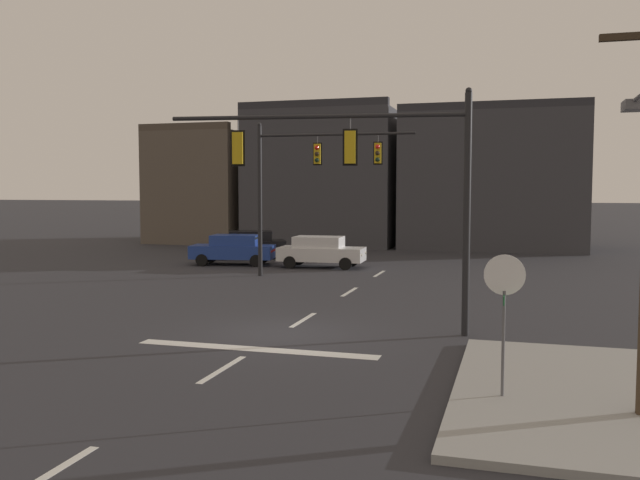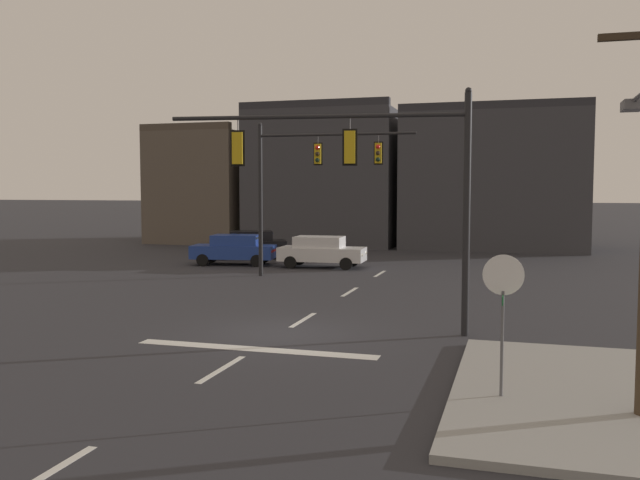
{
  "view_description": "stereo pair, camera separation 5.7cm",
  "coord_description": "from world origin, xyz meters",
  "px_view_note": "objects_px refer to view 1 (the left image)",
  "views": [
    {
      "loc": [
        6.3,
        -17.75,
        4.04
      ],
      "look_at": [
        0.09,
        3.53,
        2.38
      ],
      "focal_mm": 38.04,
      "sensor_mm": 36.0,
      "label": 1
    },
    {
      "loc": [
        6.36,
        -17.74,
        4.04
      ],
      "look_at": [
        0.09,
        3.53,
        2.38
      ],
      "focal_mm": 38.04,
      "sensor_mm": 36.0,
      "label": 2
    }
  ],
  "objects_px": {
    "car_lot_nearside": "(233,249)",
    "car_lot_farside": "(321,251)",
    "car_lot_middle": "(248,244)",
    "stop_sign": "(504,291)",
    "signal_mast_near_side": "(376,171)",
    "signal_mast_far_side": "(302,173)"
  },
  "relations": [
    {
      "from": "car_lot_nearside",
      "to": "car_lot_farside",
      "type": "bearing_deg",
      "value": 1.08
    },
    {
      "from": "car_lot_middle",
      "to": "stop_sign",
      "type": "bearing_deg",
      "value": -57.93
    },
    {
      "from": "signal_mast_near_side",
      "to": "car_lot_farside",
      "type": "xyz_separation_m",
      "value": [
        -5.95,
        14.94,
        -3.7
      ]
    },
    {
      "from": "signal_mast_far_side",
      "to": "car_lot_nearside",
      "type": "xyz_separation_m",
      "value": [
        -5.13,
        3.86,
        -3.93
      ]
    },
    {
      "from": "signal_mast_near_side",
      "to": "stop_sign",
      "type": "height_order",
      "value": "signal_mast_near_side"
    },
    {
      "from": "signal_mast_far_side",
      "to": "car_lot_middle",
      "type": "relative_size",
      "value": 1.53
    },
    {
      "from": "car_lot_middle",
      "to": "car_lot_farside",
      "type": "height_order",
      "value": "same"
    },
    {
      "from": "car_lot_middle",
      "to": "car_lot_farside",
      "type": "distance_m",
      "value": 6.32
    },
    {
      "from": "car_lot_nearside",
      "to": "car_lot_middle",
      "type": "xyz_separation_m",
      "value": [
        -0.54,
        3.41,
        0.0
      ]
    },
    {
      "from": "stop_sign",
      "to": "signal_mast_near_side",
      "type": "bearing_deg",
      "value": 122.91
    },
    {
      "from": "car_lot_middle",
      "to": "car_lot_farside",
      "type": "relative_size",
      "value": 1.05
    },
    {
      "from": "car_lot_middle",
      "to": "car_lot_nearside",
      "type": "bearing_deg",
      "value": -80.99
    },
    {
      "from": "signal_mast_near_side",
      "to": "car_lot_nearside",
      "type": "bearing_deg",
      "value": 126.0
    },
    {
      "from": "signal_mast_far_side",
      "to": "car_lot_middle",
      "type": "distance_m",
      "value": 10.02
    },
    {
      "from": "car_lot_farside",
      "to": "car_lot_nearside",
      "type": "bearing_deg",
      "value": -178.92
    },
    {
      "from": "car_lot_farside",
      "to": "stop_sign",
      "type": "bearing_deg",
      "value": -65.05
    },
    {
      "from": "signal_mast_near_side",
      "to": "signal_mast_far_side",
      "type": "height_order",
      "value": "signal_mast_far_side"
    },
    {
      "from": "signal_mast_near_side",
      "to": "stop_sign",
      "type": "xyz_separation_m",
      "value": [
        3.59,
        -5.54,
        -2.41
      ]
    },
    {
      "from": "stop_sign",
      "to": "car_lot_middle",
      "type": "relative_size",
      "value": 0.6
    },
    {
      "from": "signal_mast_far_side",
      "to": "car_lot_nearside",
      "type": "bearing_deg",
      "value": 142.99
    },
    {
      "from": "car_lot_nearside",
      "to": "car_lot_middle",
      "type": "bearing_deg",
      "value": 99.01
    },
    {
      "from": "signal_mast_near_side",
      "to": "car_lot_middle",
      "type": "xyz_separation_m",
      "value": [
        -11.33,
        18.26,
        -3.7
      ]
    }
  ]
}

